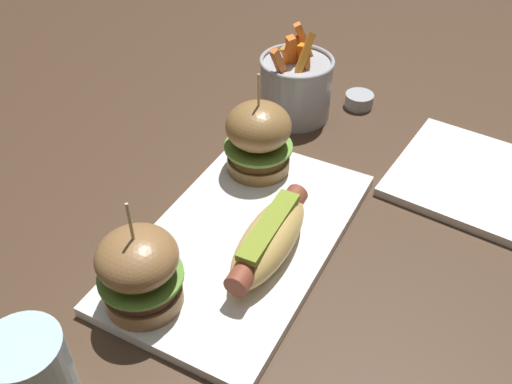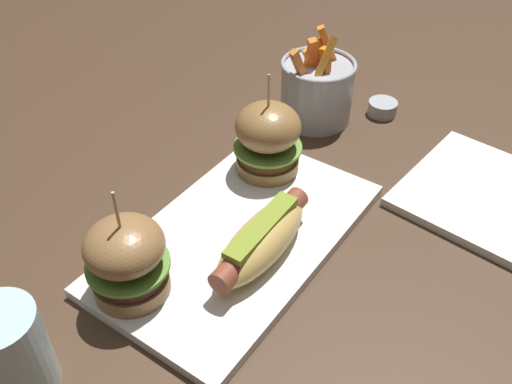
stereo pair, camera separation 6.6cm
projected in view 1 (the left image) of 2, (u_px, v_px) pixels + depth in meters
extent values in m
plane|color=#422D1E|center=(242.00, 243.00, 0.69)|extent=(3.00, 3.00, 0.00)
cube|color=white|center=(242.00, 239.00, 0.69)|extent=(0.36, 0.21, 0.01)
ellipsoid|color=tan|center=(269.00, 240.00, 0.64)|extent=(0.16, 0.06, 0.05)
cylinder|color=brown|center=(269.00, 236.00, 0.64)|extent=(0.17, 0.03, 0.03)
cube|color=olive|center=(269.00, 226.00, 0.63)|extent=(0.12, 0.03, 0.01)
cylinder|color=olive|center=(144.00, 294.00, 0.60)|extent=(0.08, 0.08, 0.02)
cylinder|color=#422119|center=(142.00, 283.00, 0.59)|extent=(0.08, 0.08, 0.02)
cylinder|color=#609338|center=(141.00, 276.00, 0.58)|extent=(0.09, 0.09, 0.00)
ellipsoid|color=olive|center=(137.00, 257.00, 0.56)|extent=(0.08, 0.08, 0.05)
cylinder|color=tan|center=(131.00, 227.00, 0.54)|extent=(0.00, 0.00, 0.06)
cylinder|color=olive|center=(258.00, 163.00, 0.78)|extent=(0.09, 0.09, 0.02)
cylinder|color=#482D13|center=(258.00, 153.00, 0.77)|extent=(0.08, 0.08, 0.02)
cylinder|color=#6B9E3D|center=(258.00, 146.00, 0.76)|extent=(0.09, 0.09, 0.00)
ellipsoid|color=olive|center=(258.00, 126.00, 0.74)|extent=(0.09, 0.09, 0.06)
cylinder|color=tan|center=(259.00, 96.00, 0.71)|extent=(0.00, 0.00, 0.06)
cylinder|color=#A8AAB2|center=(296.00, 89.00, 0.88)|extent=(0.11, 0.11, 0.09)
torus|color=#A8AAB2|center=(297.00, 61.00, 0.85)|extent=(0.11, 0.11, 0.01)
cube|color=orange|center=(307.00, 49.00, 0.86)|extent=(0.04, 0.04, 0.09)
cube|color=orange|center=(304.00, 65.00, 0.85)|extent=(0.02, 0.02, 0.07)
cube|color=orange|center=(299.00, 59.00, 0.87)|extent=(0.04, 0.02, 0.06)
cube|color=orange|center=(301.00, 64.00, 0.83)|extent=(0.06, 0.02, 0.09)
cube|color=orange|center=(306.00, 72.00, 0.84)|extent=(0.02, 0.02, 0.06)
cube|color=orange|center=(281.00, 69.00, 0.83)|extent=(0.05, 0.02, 0.08)
cube|color=orange|center=(292.00, 60.00, 0.85)|extent=(0.04, 0.02, 0.08)
cube|color=orange|center=(291.00, 64.00, 0.86)|extent=(0.03, 0.03, 0.06)
cube|color=orange|center=(298.00, 61.00, 0.86)|extent=(0.02, 0.04, 0.07)
cube|color=orange|center=(286.00, 63.00, 0.85)|extent=(0.02, 0.03, 0.07)
cylinder|color=#A8AAB2|center=(359.00, 100.00, 0.93)|extent=(0.05, 0.05, 0.02)
cylinder|color=beige|center=(360.00, 97.00, 0.92)|extent=(0.04, 0.04, 0.00)
cube|color=white|center=(473.00, 178.00, 0.78)|extent=(0.22, 0.22, 0.01)
cylinder|color=silver|center=(34.00, 379.00, 0.50)|extent=(0.07, 0.07, 0.10)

